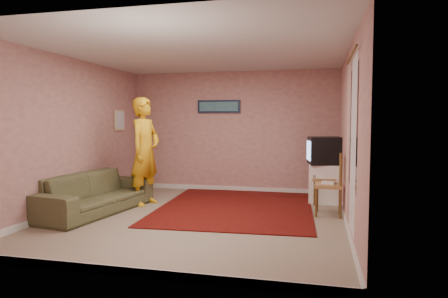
% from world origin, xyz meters
% --- Properties ---
extents(ground, '(5.00, 5.00, 0.00)m').
position_xyz_m(ground, '(0.00, 0.00, 0.00)').
color(ground, gray).
rests_on(ground, ground).
extents(wall_back, '(4.50, 0.02, 2.60)m').
position_xyz_m(wall_back, '(0.00, 2.50, 1.30)').
color(wall_back, tan).
rests_on(wall_back, ground).
extents(wall_front, '(4.50, 0.02, 2.60)m').
position_xyz_m(wall_front, '(0.00, -2.50, 1.30)').
color(wall_front, tan).
rests_on(wall_front, ground).
extents(wall_left, '(0.02, 5.00, 2.60)m').
position_xyz_m(wall_left, '(-2.25, 0.00, 1.30)').
color(wall_left, tan).
rests_on(wall_left, ground).
extents(wall_right, '(0.02, 5.00, 2.60)m').
position_xyz_m(wall_right, '(2.25, 0.00, 1.30)').
color(wall_right, tan).
rests_on(wall_right, ground).
extents(ceiling, '(4.50, 5.00, 0.02)m').
position_xyz_m(ceiling, '(0.00, 0.00, 2.60)').
color(ceiling, silver).
rests_on(ceiling, wall_back).
extents(baseboard_back, '(4.50, 0.02, 0.10)m').
position_xyz_m(baseboard_back, '(0.00, 2.49, 0.05)').
color(baseboard_back, silver).
rests_on(baseboard_back, ground).
extents(baseboard_front, '(4.50, 0.02, 0.10)m').
position_xyz_m(baseboard_front, '(0.00, -2.49, 0.05)').
color(baseboard_front, silver).
rests_on(baseboard_front, ground).
extents(baseboard_left, '(0.02, 5.00, 0.10)m').
position_xyz_m(baseboard_left, '(-2.24, 0.00, 0.05)').
color(baseboard_left, silver).
rests_on(baseboard_left, ground).
extents(baseboard_right, '(0.02, 5.00, 0.10)m').
position_xyz_m(baseboard_right, '(2.24, 0.00, 0.05)').
color(baseboard_right, silver).
rests_on(baseboard_right, ground).
extents(window, '(0.01, 1.10, 1.50)m').
position_xyz_m(window, '(2.24, -0.90, 1.45)').
color(window, black).
rests_on(window, wall_right).
extents(curtain_sheer, '(0.01, 0.75, 2.10)m').
position_xyz_m(curtain_sheer, '(2.23, -1.05, 1.25)').
color(curtain_sheer, white).
rests_on(curtain_sheer, wall_right).
extents(curtain_floral, '(0.01, 0.35, 2.10)m').
position_xyz_m(curtain_floral, '(2.21, -0.35, 1.25)').
color(curtain_floral, beige).
rests_on(curtain_floral, wall_right).
extents(curtain_rod, '(0.02, 1.40, 0.02)m').
position_xyz_m(curtain_rod, '(2.20, -0.90, 2.32)').
color(curtain_rod, brown).
rests_on(curtain_rod, wall_right).
extents(picture_back, '(0.95, 0.04, 0.28)m').
position_xyz_m(picture_back, '(-0.30, 2.47, 1.85)').
color(picture_back, '#121B34').
rests_on(picture_back, wall_back).
extents(picture_left, '(0.04, 0.38, 0.42)m').
position_xyz_m(picture_left, '(-2.22, 1.60, 1.55)').
color(picture_left, beige).
rests_on(picture_left, wall_left).
extents(area_rug, '(2.82, 3.44, 0.02)m').
position_xyz_m(area_rug, '(0.42, 0.86, 0.01)').
color(area_rug, black).
rests_on(area_rug, ground).
extents(tv_cabinet, '(0.57, 0.52, 0.73)m').
position_xyz_m(tv_cabinet, '(1.95, 1.67, 0.36)').
color(tv_cabinet, white).
rests_on(tv_cabinet, ground).
extents(crt_tv, '(0.67, 0.62, 0.51)m').
position_xyz_m(crt_tv, '(1.94, 1.67, 0.98)').
color(crt_tv, black).
rests_on(crt_tv, tv_cabinet).
extents(chair_a, '(0.52, 0.50, 0.52)m').
position_xyz_m(chair_a, '(1.91, 1.56, 0.58)').
color(chair_a, tan).
rests_on(chair_a, ground).
extents(dvd_player, '(0.40, 0.31, 0.06)m').
position_xyz_m(dvd_player, '(1.91, 1.56, 0.52)').
color(dvd_player, '#A3A3A8').
rests_on(dvd_player, chair_a).
extents(blue_throw, '(0.38, 0.05, 0.40)m').
position_xyz_m(blue_throw, '(1.91, 1.75, 0.77)').
color(blue_throw, '#95BAF4').
rests_on(blue_throw, chair_a).
extents(chair_b, '(0.45, 0.47, 0.55)m').
position_xyz_m(chair_b, '(2.00, 0.64, 0.62)').
color(chair_b, tan).
rests_on(chair_b, ground).
extents(game_console, '(0.23, 0.20, 0.04)m').
position_xyz_m(game_console, '(2.00, 0.64, 0.54)').
color(game_console, white).
rests_on(game_console, chair_b).
extents(sofa, '(1.19, 2.36, 0.66)m').
position_xyz_m(sofa, '(-1.80, -0.07, 0.33)').
color(sofa, brown).
rests_on(sofa, ground).
extents(person, '(0.60, 0.79, 1.97)m').
position_xyz_m(person, '(-1.26, 0.75, 0.98)').
color(person, gold).
rests_on(person, ground).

